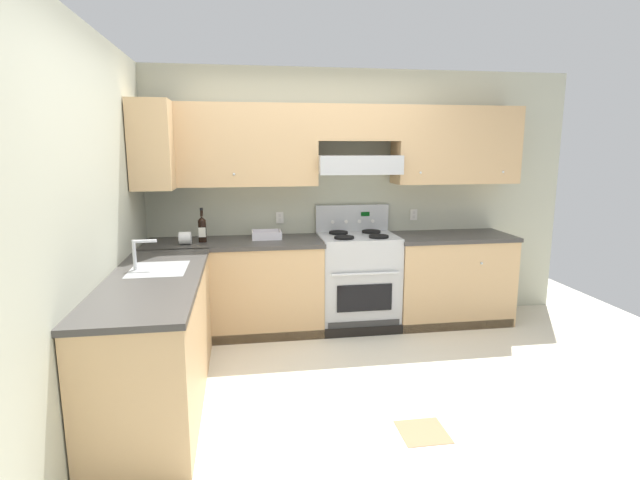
# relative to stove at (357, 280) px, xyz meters

# --- Properties ---
(ground_plane) EXTENTS (7.04, 7.04, 0.00)m
(ground_plane) POSITION_rel_stove_xyz_m (-0.49, -1.25, -0.48)
(ground_plane) COLOR beige
(floor_accent_tile) EXTENTS (0.30, 0.30, 0.01)m
(floor_accent_tile) POSITION_rel_stove_xyz_m (-0.02, -1.93, -0.48)
(floor_accent_tile) COLOR olive
(floor_accent_tile) RESTS_ON ground_plane
(wall_back) EXTENTS (4.68, 0.57, 2.55)m
(wall_back) POSITION_rel_stove_xyz_m (-0.08, 0.27, 1.00)
(wall_back) COLOR #B7BAA3
(wall_back) RESTS_ON ground_plane
(wall_left) EXTENTS (0.47, 4.00, 2.55)m
(wall_left) POSITION_rel_stove_xyz_m (-2.08, -1.02, 0.86)
(wall_left) COLOR #B7BAA3
(wall_left) RESTS_ON ground_plane
(counter_back_run) EXTENTS (3.60, 0.65, 0.91)m
(counter_back_run) POSITION_rel_stove_xyz_m (-0.29, -0.01, -0.03)
(counter_back_run) COLOR tan
(counter_back_run) RESTS_ON ground_plane
(counter_left_run) EXTENTS (0.63, 1.91, 1.13)m
(counter_left_run) POSITION_rel_stove_xyz_m (-1.73, -1.25, -0.02)
(counter_left_run) COLOR tan
(counter_left_run) RESTS_ON ground_plane
(stove) EXTENTS (0.76, 0.62, 1.20)m
(stove) POSITION_rel_stove_xyz_m (0.00, 0.00, 0.00)
(stove) COLOR #B7BABC
(stove) RESTS_ON ground_plane
(wine_bottle) EXTENTS (0.07, 0.08, 0.32)m
(wine_bottle) POSITION_rel_stove_xyz_m (-1.49, -0.01, 0.56)
(wine_bottle) COLOR black
(wine_bottle) RESTS_ON counter_back_run
(bowl) EXTENTS (0.28, 0.24, 0.07)m
(bowl) POSITION_rel_stove_xyz_m (-0.89, 0.08, 0.46)
(bowl) COLOR silver
(bowl) RESTS_ON counter_back_run
(paper_towel_roll) EXTENTS (0.11, 0.11, 0.11)m
(paper_towel_roll) POSITION_rel_stove_xyz_m (-1.64, -0.09, 0.49)
(paper_towel_roll) COLOR white
(paper_towel_roll) RESTS_ON counter_back_run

